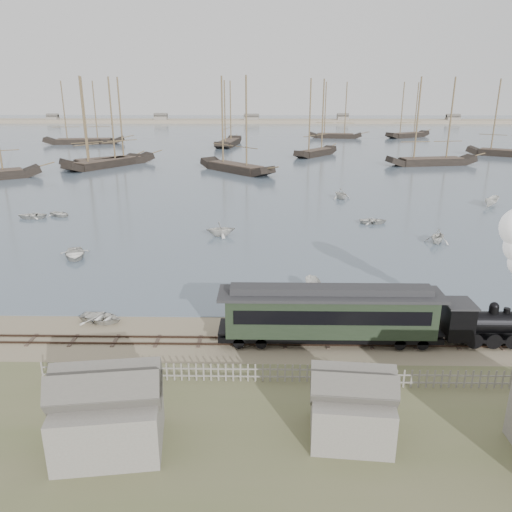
{
  "coord_description": "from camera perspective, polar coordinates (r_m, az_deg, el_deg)",
  "views": [
    {
      "loc": [
        -2.44,
        -33.46,
        16.88
      ],
      "look_at": [
        -3.16,
        6.78,
        3.5
      ],
      "focal_mm": 35.0,
      "sensor_mm": 36.0,
      "label": 1
    }
  ],
  "objects": [
    {
      "name": "ground",
      "position": [
        37.55,
        4.69,
        -8.39
      ],
      "size": [
        600.0,
        600.0,
        0.0
      ],
      "primitive_type": "plane",
      "color": "gray",
      "rests_on": "ground"
    },
    {
      "name": "harbor_water",
      "position": [
        204.17,
        1.76,
        13.65
      ],
      "size": [
        600.0,
        336.0,
        0.06
      ],
      "primitive_type": "cube",
      "color": "#4D5E6E",
      "rests_on": "ground"
    },
    {
      "name": "rail_track",
      "position": [
        35.76,
        4.88,
        -9.77
      ],
      "size": [
        120.0,
        1.8,
        0.16
      ],
      "color": "#38271E",
      "rests_on": "ground"
    },
    {
      "name": "picket_fence_west",
      "position": [
        31.65,
        -6.71,
        -13.99
      ],
      "size": [
        19.0,
        0.1,
        1.2
      ],
      "primitive_type": null,
      "color": "slate",
      "rests_on": "ground"
    },
    {
      "name": "shed_left",
      "position": [
        27.58,
        -16.14,
        -20.2
      ],
      "size": [
        5.0,
        4.0,
        4.1
      ],
      "primitive_type": null,
      "color": "slate",
      "rests_on": "ground"
    },
    {
      "name": "shed_mid",
      "position": [
        27.66,
        10.66,
        -19.59
      ],
      "size": [
        4.0,
        3.5,
        3.6
      ],
      "primitive_type": null,
      "color": "slate",
      "rests_on": "ground"
    },
    {
      "name": "far_spit",
      "position": [
        283.97,
        1.57,
        14.98
      ],
      "size": [
        500.0,
        20.0,
        1.8
      ],
      "primitive_type": "cube",
      "color": "tan",
      "rests_on": "ground"
    },
    {
      "name": "locomotive",
      "position": [
        37.76,
        27.21,
        -3.19
      ],
      "size": [
        7.49,
        2.79,
        9.33
      ],
      "color": "black",
      "rests_on": "ground"
    },
    {
      "name": "passenger_coach",
      "position": [
        34.95,
        8.41,
        -6.42
      ],
      "size": [
        15.3,
        2.95,
        3.72
      ],
      "color": "black",
      "rests_on": "ground"
    },
    {
      "name": "beached_dinghy",
      "position": [
        40.25,
        -17.27,
        -6.75
      ],
      "size": [
        3.17,
        3.86,
        0.7
      ],
      "primitive_type": "imported",
      "rotation": [
        0.0,
        0.0,
        1.32
      ],
      "color": "silver",
      "rests_on": "ground"
    },
    {
      "name": "rowboat_0",
      "position": [
        55.94,
        -20.03,
        0.22
      ],
      "size": [
        5.09,
        4.36,
        0.89
      ],
      "primitive_type": "imported",
      "rotation": [
        0.0,
        0.0,
        0.35
      ],
      "color": "silver",
      "rests_on": "harbor_water"
    },
    {
      "name": "rowboat_1",
      "position": [
        60.58,
        -4.06,
        3.11
      ],
      "size": [
        3.5,
        3.89,
        1.81
      ],
      "primitive_type": "imported",
      "rotation": [
        0.0,
        0.0,
        1.74
      ],
      "color": "silver",
      "rests_on": "harbor_water"
    },
    {
      "name": "rowboat_2",
      "position": [
        43.04,
        6.66,
        -3.75
      ],
      "size": [
        3.72,
        1.8,
        1.38
      ],
      "primitive_type": "imported",
      "rotation": [
        0.0,
        0.0,
        3.27
      ],
      "color": "silver",
      "rests_on": "harbor_water"
    },
    {
      "name": "rowboat_3",
      "position": [
        68.23,
        13.27,
        3.94
      ],
      "size": [
        2.65,
        3.65,
        0.75
      ],
      "primitive_type": "imported",
      "rotation": [
        0.0,
        0.0,
        1.59
      ],
      "color": "silver",
      "rests_on": "harbor_water"
    },
    {
      "name": "rowboat_4",
      "position": [
        61.3,
        20.06,
        2.15
      ],
      "size": [
        4.2,
        4.06,
        1.7
      ],
      "primitive_type": "imported",
      "rotation": [
        0.0,
        0.0,
        5.73
      ],
      "color": "silver",
      "rests_on": "harbor_water"
    },
    {
      "name": "rowboat_5",
      "position": [
        84.67,
        25.32,
        5.66
      ],
      "size": [
        3.63,
        3.63,
        1.44
      ],
      "primitive_type": "imported",
      "rotation": [
        0.0,
        0.0,
        2.36
      ],
      "color": "silver",
      "rests_on": "harbor_water"
    },
    {
      "name": "rowboat_6",
      "position": [
        75.9,
        -24.26,
        4.26
      ],
      "size": [
        2.87,
        3.93,
        0.79
      ],
      "primitive_type": "imported",
      "rotation": [
        0.0,
        0.0,
        4.75
      ],
      "color": "silver",
      "rests_on": "harbor_water"
    },
    {
      "name": "rowboat_7",
      "position": [
        82.82,
        9.69,
        7.04
      ],
      "size": [
        4.3,
        4.07,
        1.78
      ],
      "primitive_type": "imported",
      "rotation": [
        0.0,
        0.0,
        0.43
      ],
      "color": "silver",
      "rests_on": "harbor_water"
    },
    {
      "name": "rowboat_8",
      "position": [
        75.45,
        -21.48,
        4.49
      ],
      "size": [
        3.68,
        4.08,
        0.69
      ],
      "primitive_type": "imported",
      "rotation": [
        0.0,
        0.0,
        1.09
      ],
      "color": "silver",
      "rests_on": "harbor_water"
    },
    {
      "name": "schooner_1",
      "position": [
        120.67,
        -17.42,
        14.35
      ],
      "size": [
        14.78,
        19.52,
        20.0
      ],
      "primitive_type": null,
      "rotation": [
        0.0,
        0.0,
        1.0
      ],
      "color": "black",
      "rests_on": "harbor_water"
    },
    {
      "name": "schooner_2",
      "position": [
        109.08,
        -2.39,
        14.79
      ],
      "size": [
        17.7,
        18.74,
        20.0
      ],
      "primitive_type": null,
      "rotation": [
        0.0,
        0.0,
        -0.83
      ],
      "color": "black",
      "rests_on": "harbor_water"
    },
    {
      "name": "schooner_3",
      "position": [
        137.66,
        6.99,
        15.42
      ],
      "size": [
        13.28,
        15.86,
        20.0
      ],
      "primitive_type": null,
      "rotation": [
        0.0,
        0.0,
        0.93
      ],
      "color": "black",
      "rests_on": "harbor_water"
    },
    {
      "name": "schooner_4",
      "position": [
        126.26,
        19.84,
        14.25
      ],
      "size": [
        21.89,
        8.68,
        20.0
      ],
      "primitive_type": null,
      "rotation": [
        0.0,
        0.0,
        0.18
      ],
      "color": "black",
      "rests_on": "harbor_water"
    },
    {
      "name": "schooner_6",
      "position": [
        178.06,
        -19.34,
        15.21
      ],
      "size": [
        25.96,
        9.28,
        20.0
      ],
      "primitive_type": null,
      "rotation": [
        0.0,
        0.0,
        0.14
      ],
      "color": "black",
      "rests_on": "harbor_water"
    },
    {
      "name": "schooner_7",
      "position": [
        163.45,
        -3.21,
        15.97
      ],
      "size": [
        8.24,
        23.16,
        20.0
      ],
      "primitive_type": null,
      "rotation": [
        0.0,
        0.0,
        1.44
      ],
      "color": "black",
      "rests_on": "harbor_water"
    },
    {
      "name": "schooner_8",
      "position": [
        191.8,
        9.18,
        16.13
      ],
      "size": [
        19.64,
        7.4,
        20.0
      ],
      "primitive_type": null,
      "rotation": [
        0.0,
        0.0,
        -0.16
      ],
      "color": "black",
      "rests_on": "harbor_water"
    },
    {
      "name": "schooner_9",
      "position": [
        201.01,
        17.19,
        15.67
      ],
      "size": [
        19.07,
        14.6,
        20.0
      ],
      "primitive_type": null,
      "rotation": [
        0.0,
        0.0,
        0.58
      ],
      "color": "black",
      "rests_on": "harbor_water"
    },
    {
      "name": "schooner_10",
      "position": [
        124.44,
        -16.86,
        14.5
      ],
      "size": [
        20.35,
        17.34,
        20.0
      ],
      "primitive_type": null,
      "rotation": [
        0.0,
        0.0,
        0.66
      ],
      "color": "black",
      "rests_on": "harbor_water"
    }
  ]
}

